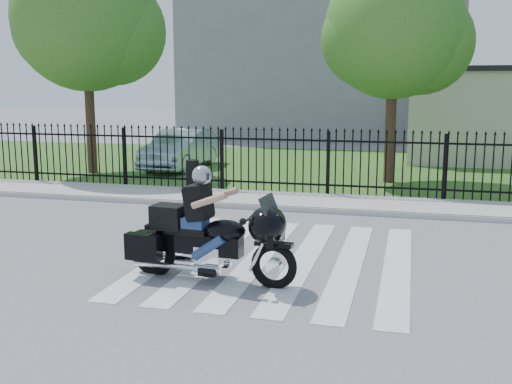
# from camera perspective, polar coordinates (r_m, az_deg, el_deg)

# --- Properties ---
(ground) EXTENTS (120.00, 120.00, 0.00)m
(ground) POSITION_cam_1_polar(r_m,az_deg,el_deg) (10.62, 2.37, -6.42)
(ground) COLOR slate
(ground) RESTS_ON ground
(crosswalk) EXTENTS (5.00, 5.50, 0.01)m
(crosswalk) POSITION_cam_1_polar(r_m,az_deg,el_deg) (10.62, 2.37, -6.39)
(crosswalk) COLOR silver
(crosswalk) RESTS_ON ground
(sidewalk) EXTENTS (40.00, 2.00, 0.12)m
(sidewalk) POSITION_cam_1_polar(r_m,az_deg,el_deg) (15.39, 6.31, -1.00)
(sidewalk) COLOR #ADAAA3
(sidewalk) RESTS_ON ground
(curb) EXTENTS (40.00, 0.12, 0.12)m
(curb) POSITION_cam_1_polar(r_m,az_deg,el_deg) (14.43, 5.73, -1.75)
(curb) COLOR #ADAAA3
(curb) RESTS_ON ground
(grass_strip) EXTENTS (40.00, 12.00, 0.02)m
(grass_strip) POSITION_cam_1_polar(r_m,az_deg,el_deg) (22.26, 8.92, 2.29)
(grass_strip) COLOR #295D1F
(grass_strip) RESTS_ON ground
(iron_fence) EXTENTS (26.00, 0.04, 1.80)m
(iron_fence) POSITION_cam_1_polar(r_m,az_deg,el_deg) (16.23, 6.88, 2.59)
(iron_fence) COLOR black
(iron_fence) RESTS_ON ground
(tree_left) EXTENTS (4.80, 4.80, 7.58)m
(tree_left) POSITION_cam_1_polar(r_m,az_deg,el_deg) (21.40, -15.93, 15.57)
(tree_left) COLOR #382316
(tree_left) RESTS_ON ground
(tree_mid) EXTENTS (4.20, 4.20, 6.78)m
(tree_mid) POSITION_cam_1_polar(r_m,az_deg,el_deg) (19.03, 13.03, 14.88)
(tree_mid) COLOR #382316
(tree_mid) RESTS_ON ground
(building_tall) EXTENTS (15.00, 10.00, 12.00)m
(building_tall) POSITION_cam_1_polar(r_m,az_deg,el_deg) (36.44, 6.62, 14.83)
(building_tall) COLOR gray
(building_tall) RESTS_ON ground
(motorcycle_rider) EXTENTS (2.81, 1.03, 1.86)m
(motorcycle_rider) POSITION_cam_1_polar(r_m,az_deg,el_deg) (9.37, -4.77, -3.91)
(motorcycle_rider) COLOR black
(motorcycle_rider) RESTS_ON ground
(parked_car) EXTENTS (1.63, 4.35, 1.42)m
(parked_car) POSITION_cam_1_polar(r_m,az_deg,el_deg) (21.81, -7.16, 4.08)
(parked_car) COLOR #A4BBCE
(parked_car) RESTS_ON grass_strip
(litter_bin) EXTENTS (0.37, 0.37, 0.83)m
(litter_bin) POSITION_cam_1_polar(r_m,az_deg,el_deg) (16.91, -6.06, 1.65)
(litter_bin) COLOR black
(litter_bin) RESTS_ON sidewalk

